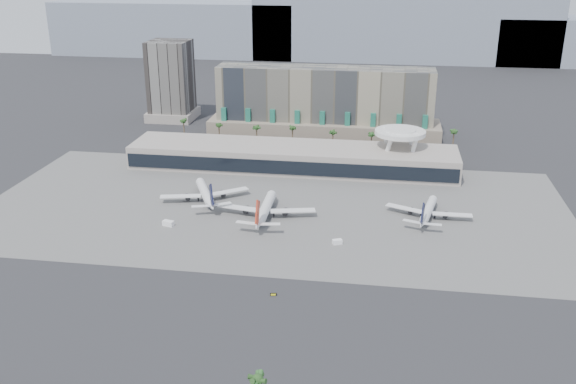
# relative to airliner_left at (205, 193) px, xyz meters

# --- Properties ---
(ground) EXTENTS (900.00, 900.00, 0.00)m
(ground) POSITION_rel_airliner_left_xyz_m (32.60, -57.86, -3.70)
(ground) COLOR #232326
(ground) RESTS_ON ground
(apron_pad) EXTENTS (260.00, 130.00, 0.06)m
(apron_pad) POSITION_rel_airliner_left_xyz_m (32.60, -2.86, -3.67)
(apron_pad) COLOR #5B5B59
(apron_pad) RESTS_ON ground
(mountain_ridge) EXTENTS (680.00, 60.00, 70.00)m
(mountain_ridge) POSITION_rel_airliner_left_xyz_m (60.47, 412.14, 26.19)
(mountain_ridge) COLOR gray
(mountain_ridge) RESTS_ON ground
(hotel) EXTENTS (140.00, 30.00, 42.00)m
(hotel) POSITION_rel_airliner_left_xyz_m (42.60, 116.55, 13.11)
(hotel) COLOR gray
(hotel) RESTS_ON ground
(office_tower) EXTENTS (30.00, 30.00, 52.00)m
(office_tower) POSITION_rel_airliner_left_xyz_m (-62.40, 142.14, 19.24)
(office_tower) COLOR black
(office_tower) RESTS_ON ground
(terminal) EXTENTS (170.00, 32.50, 14.50)m
(terminal) POSITION_rel_airliner_left_xyz_m (32.60, 51.98, 2.82)
(terminal) COLOR #ACA297
(terminal) RESTS_ON ground
(saucer_structure) EXTENTS (26.00, 26.00, 21.89)m
(saucer_structure) POSITION_rel_airliner_left_xyz_m (87.60, 58.14, 14.76)
(saucer_structure) COLOR white
(saucer_structure) RESTS_ON ground
(palm_row) EXTENTS (157.80, 2.80, 13.10)m
(palm_row) POSITION_rel_airliner_left_xyz_m (39.60, 87.14, 6.80)
(palm_row) COLOR brown
(palm_row) RESTS_ON ground
(airliner_left) EXTENTS (38.37, 39.48, 14.66)m
(airliner_left) POSITION_rel_airliner_left_xyz_m (0.00, 0.00, 0.00)
(airliner_left) COLOR white
(airliner_left) RESTS_ON ground
(airliner_centre) EXTENTS (43.23, 44.48, 15.36)m
(airliner_centre) POSITION_rel_airliner_left_xyz_m (30.74, -14.36, 0.18)
(airliner_centre) COLOR white
(airliner_centre) RESTS_ON ground
(airliner_right) EXTENTS (36.65, 38.09, 13.29)m
(airliner_right) POSITION_rel_airliner_left_xyz_m (99.82, -4.89, -0.35)
(airliner_right) COLOR white
(airliner_right) RESTS_ON ground
(service_vehicle_a) EXTENTS (5.07, 3.36, 2.27)m
(service_vehicle_a) POSITION_rel_airliner_left_xyz_m (-7.61, -30.14, -2.56)
(service_vehicle_a) COLOR white
(service_vehicle_a) RESTS_ON ground
(service_vehicle_b) EXTENTS (4.21, 3.44, 1.89)m
(service_vehicle_b) POSITION_rel_airliner_left_xyz_m (63.59, -36.84, -2.75)
(service_vehicle_b) COLOR white
(service_vehicle_b) RESTS_ON ground
(taxiway_sign) EXTENTS (2.22, 0.78, 1.01)m
(taxiway_sign) POSITION_rel_airliner_left_xyz_m (45.78, -80.00, -3.20)
(taxiway_sign) COLOR black
(taxiway_sign) RESTS_ON ground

